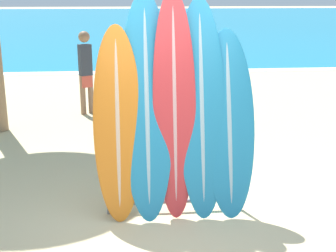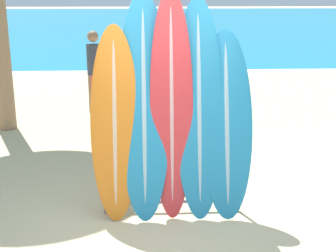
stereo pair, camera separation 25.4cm
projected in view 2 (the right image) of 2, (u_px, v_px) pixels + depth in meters
name	position (u px, v px, depth m)	size (l,w,h in m)	color
ground_plane	(165.00, 233.00, 4.97)	(160.00, 160.00, 0.00)	#CCB789
ocean_water	(146.00, 20.00, 43.09)	(120.00, 60.00, 0.01)	teal
surfboard_rack	(172.00, 177.00, 5.36)	(1.57, 0.04, 0.79)	slate
surfboard_slot_0	(115.00, 123.00, 5.19)	(0.54, 0.62, 2.14)	orange
surfboard_slot_1	(144.00, 106.00, 5.22)	(0.59, 0.80, 2.50)	teal
surfboard_slot_2	(172.00, 105.00, 5.20)	(0.48, 0.58, 2.52)	red
surfboard_slot_3	(199.00, 108.00, 5.24)	(0.56, 0.72, 2.44)	teal
surfboard_slot_4	(227.00, 124.00, 5.27)	(0.59, 0.69, 2.08)	teal
person_near_water	(94.00, 69.00, 9.68)	(0.29, 0.26, 1.72)	#846047
person_mid_beach	(190.00, 82.00, 8.03)	(0.30, 0.24, 1.81)	beige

